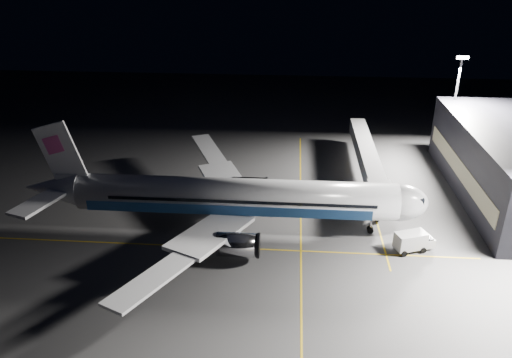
{
  "coord_description": "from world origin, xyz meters",
  "views": [
    {
      "loc": [
        8.26,
        -66.46,
        39.69
      ],
      "look_at": [
        2.68,
        4.93,
        6.0
      ],
      "focal_mm": 35.0,
      "sensor_mm": 36.0,
      "label": 1
    }
  ],
  "objects_px": {
    "airliner": "(229,197)",
    "safety_cone_b": "(276,214)",
    "safety_cone_a": "(267,214)",
    "floodlight_mast_north": "(455,98)",
    "baggage_tug": "(244,183)",
    "safety_cone_c": "(247,186)",
    "jet_bridge": "(368,159)",
    "service_truck": "(414,241)"
  },
  "relations": [
    {
      "from": "service_truck",
      "to": "safety_cone_a",
      "type": "xyz_separation_m",
      "value": [
        -21.33,
        8.48,
        -1.25
      ]
    },
    {
      "from": "jet_bridge",
      "to": "baggage_tug",
      "type": "bearing_deg",
      "value": -169.7
    },
    {
      "from": "floodlight_mast_north",
      "to": "safety_cone_a",
      "type": "bearing_deg",
      "value": -141.66
    },
    {
      "from": "floodlight_mast_north",
      "to": "baggage_tug",
      "type": "bearing_deg",
      "value": -155.95
    },
    {
      "from": "floodlight_mast_north",
      "to": "baggage_tug",
      "type": "xyz_separation_m",
      "value": [
        -40.29,
        -17.98,
        -11.57
      ]
    },
    {
      "from": "airliner",
      "to": "safety_cone_a",
      "type": "xyz_separation_m",
      "value": [
        5.69,
        4.0,
        -4.87
      ]
    },
    {
      "from": "safety_cone_b",
      "to": "service_truck",
      "type": "bearing_deg",
      "value": -23.03
    },
    {
      "from": "baggage_tug",
      "to": "safety_cone_b",
      "type": "bearing_deg",
      "value": -52.05
    },
    {
      "from": "baggage_tug",
      "to": "safety_cone_b",
      "type": "xyz_separation_m",
      "value": [
        6.29,
        -10.01,
        -0.46
      ]
    },
    {
      "from": "airliner",
      "to": "jet_bridge",
      "type": "xyz_separation_m",
      "value": [
        23.08,
        18.06,
        -0.58
      ]
    },
    {
      "from": "floodlight_mast_north",
      "to": "baggage_tug",
      "type": "height_order",
      "value": "floodlight_mast_north"
    },
    {
      "from": "jet_bridge",
      "to": "safety_cone_c",
      "type": "xyz_separation_m",
      "value": [
        -21.59,
        -4.06,
        -4.32
      ]
    },
    {
      "from": "safety_cone_c",
      "to": "safety_cone_b",
      "type": "bearing_deg",
      "value": -60.78
    },
    {
      "from": "safety_cone_a",
      "to": "safety_cone_c",
      "type": "relative_size",
      "value": 1.11
    },
    {
      "from": "airliner",
      "to": "safety_cone_a",
      "type": "distance_m",
      "value": 8.49
    },
    {
      "from": "floodlight_mast_north",
      "to": "safety_cone_a",
      "type": "height_order",
      "value": "floodlight_mast_north"
    },
    {
      "from": "baggage_tug",
      "to": "safety_cone_a",
      "type": "xyz_separation_m",
      "value": [
        4.9,
        -10.01,
        -0.51
      ]
    },
    {
      "from": "airliner",
      "to": "safety_cone_c",
      "type": "bearing_deg",
      "value": 83.95
    },
    {
      "from": "airliner",
      "to": "safety_cone_b",
      "type": "distance_m",
      "value": 9.45
    },
    {
      "from": "safety_cone_a",
      "to": "safety_cone_b",
      "type": "relative_size",
      "value": 0.86
    },
    {
      "from": "airliner",
      "to": "service_truck",
      "type": "xyz_separation_m",
      "value": [
        27.03,
        -4.48,
        -3.62
      ]
    },
    {
      "from": "safety_cone_b",
      "to": "safety_cone_c",
      "type": "xyz_separation_m",
      "value": [
        -5.59,
        10.0,
        -0.08
      ]
    },
    {
      "from": "service_truck",
      "to": "safety_cone_c",
      "type": "xyz_separation_m",
      "value": [
        -25.54,
        18.48,
        -1.28
      ]
    },
    {
      "from": "airliner",
      "to": "safety_cone_b",
      "type": "xyz_separation_m",
      "value": [
        7.08,
        4.0,
        -4.82
      ]
    },
    {
      "from": "baggage_tug",
      "to": "airliner",
      "type": "bearing_deg",
      "value": -87.41
    },
    {
      "from": "jet_bridge",
      "to": "floodlight_mast_north",
      "type": "xyz_separation_m",
      "value": [
        18.0,
        13.93,
        7.79
      ]
    },
    {
      "from": "jet_bridge",
      "to": "service_truck",
      "type": "relative_size",
      "value": 5.68
    },
    {
      "from": "jet_bridge",
      "to": "baggage_tug",
      "type": "relative_size",
      "value": 13.34
    },
    {
      "from": "floodlight_mast_north",
      "to": "safety_cone_c",
      "type": "height_order",
      "value": "floodlight_mast_north"
    },
    {
      "from": "safety_cone_c",
      "to": "floodlight_mast_north",
      "type": "bearing_deg",
      "value": 24.43
    },
    {
      "from": "jet_bridge",
      "to": "safety_cone_c",
      "type": "relative_size",
      "value": 64.87
    },
    {
      "from": "floodlight_mast_north",
      "to": "jet_bridge",
      "type": "bearing_deg",
      "value": -142.26
    },
    {
      "from": "jet_bridge",
      "to": "floodlight_mast_north",
      "type": "relative_size",
      "value": 1.66
    },
    {
      "from": "service_truck",
      "to": "safety_cone_a",
      "type": "distance_m",
      "value": 22.99
    },
    {
      "from": "jet_bridge",
      "to": "airliner",
      "type": "bearing_deg",
      "value": -141.96
    },
    {
      "from": "service_truck",
      "to": "safety_cone_b",
      "type": "distance_m",
      "value": 21.71
    },
    {
      "from": "jet_bridge",
      "to": "safety_cone_a",
      "type": "xyz_separation_m",
      "value": [
        -17.38,
        -14.06,
        -4.29
      ]
    },
    {
      "from": "floodlight_mast_north",
      "to": "safety_cone_a",
      "type": "distance_m",
      "value": 46.7
    },
    {
      "from": "jet_bridge",
      "to": "service_truck",
      "type": "xyz_separation_m",
      "value": [
        3.95,
        -22.53,
        -3.03
      ]
    },
    {
      "from": "service_truck",
      "to": "safety_cone_b",
      "type": "relative_size",
      "value": 8.81
    },
    {
      "from": "service_truck",
      "to": "safety_cone_a",
      "type": "relative_size",
      "value": 10.26
    },
    {
      "from": "airliner",
      "to": "jet_bridge",
      "type": "bearing_deg",
      "value": 38.04
    }
  ]
}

